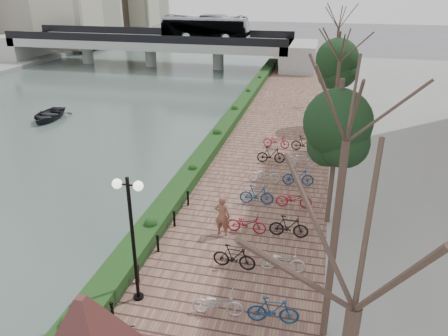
% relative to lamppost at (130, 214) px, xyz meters
% --- Properties ---
extents(river_water, '(30.00, 130.00, 0.02)m').
position_rel_lamppost_xyz_m(river_water, '(-16.74, 22.77, -3.83)').
color(river_water, '#4F635D').
rests_on(river_water, ground).
extents(promenade, '(8.00, 75.00, 0.50)m').
position_rel_lamppost_xyz_m(promenade, '(2.26, 15.27, -3.59)').
color(promenade, brown).
rests_on(promenade, ground).
extents(hedge, '(1.10, 56.00, 0.60)m').
position_rel_lamppost_xyz_m(hedge, '(-1.14, 17.77, -3.04)').
color(hedge, '#163D16').
rests_on(hedge, promenade).
extents(chain_fence, '(0.10, 14.10, 0.70)m').
position_rel_lamppost_xyz_m(chain_fence, '(-0.34, -0.23, -2.99)').
color(chain_fence, black).
rests_on(chain_fence, promenade).
extents(lamppost, '(1.02, 0.32, 4.60)m').
position_rel_lamppost_xyz_m(lamppost, '(0.00, 0.00, 0.00)').
color(lamppost, black).
rests_on(lamppost, promenade).
extents(pedestrian, '(0.72, 0.52, 1.83)m').
position_rel_lamppost_xyz_m(pedestrian, '(1.88, 4.63, -2.42)').
color(pedestrian, brown).
rests_on(pedestrian, promenade).
extents(bicycle_parking, '(2.40, 17.32, 1.00)m').
position_rel_lamppost_xyz_m(bicycle_parking, '(3.75, 7.75, -2.86)').
color(bicycle_parking, '#BBBCC1').
rests_on(bicycle_parking, promenade).
extents(street_trees, '(3.20, 37.12, 6.80)m').
position_rel_lamppost_xyz_m(street_trees, '(6.26, 10.45, -0.15)').
color(street_trees, '#34271F').
rests_on(street_trees, promenade).
extents(bridge, '(36.00, 10.77, 6.50)m').
position_rel_lamppost_xyz_m(bridge, '(-15.22, 42.77, -0.46)').
color(bridge, '#969691').
rests_on(bridge, ground).
extents(boat, '(3.29, 4.31, 0.83)m').
position_rel_lamppost_xyz_m(boat, '(-16.05, 18.86, -3.40)').
color(boat, black).
rests_on(boat, river_water).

